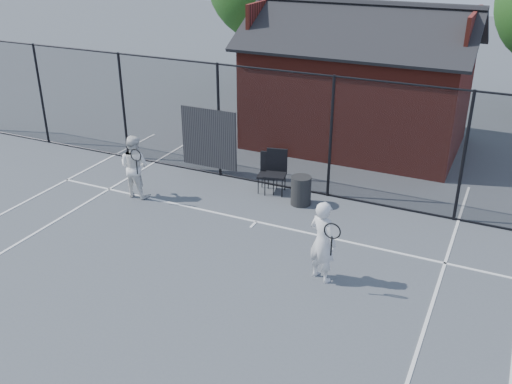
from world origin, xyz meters
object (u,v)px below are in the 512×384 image
at_px(chair_left, 268,174).
at_px(chair_right, 275,173).
at_px(clubhouse, 358,91).
at_px(player_back, 134,166).
at_px(player_front, 323,241).
at_px(waste_bin, 301,191).

xyz_separation_m(chair_left, chair_right, (0.20, 0.00, 0.05)).
xyz_separation_m(clubhouse, player_back, (-3.76, -5.98, -0.83)).
bearing_deg(clubhouse, chair_right, -99.51).
relative_size(clubhouse, chair_right, 6.08).
bearing_deg(chair_left, clubhouse, 67.62).
distance_m(player_front, chair_right, 3.90).
xyz_separation_m(player_front, chair_left, (-2.50, 3.14, -0.32)).
height_order(clubhouse, waste_bin, clubhouse).
bearing_deg(waste_bin, clubhouse, 90.81).
bearing_deg(clubhouse, waste_bin, -89.19).
height_order(chair_left, waste_bin, chair_left).
bearing_deg(chair_right, clubhouse, 67.69).
xyz_separation_m(player_front, waste_bin, (-1.50, 2.82, -0.45)).
relative_size(clubhouse, waste_bin, 9.24).
bearing_deg(waste_bin, chair_right, 158.51).
bearing_deg(player_front, clubhouse, 101.71).
relative_size(clubhouse, player_front, 4.06).
relative_size(player_front, chair_left, 1.66).
bearing_deg(clubhouse, player_front, -78.29).
relative_size(chair_left, waste_bin, 1.37).
height_order(player_front, player_back, player_front).
bearing_deg(waste_bin, player_front, -62.07).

